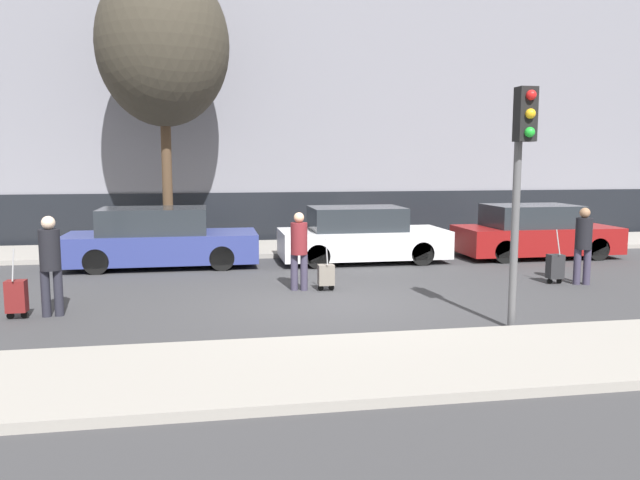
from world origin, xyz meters
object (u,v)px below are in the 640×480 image
(trolley_center, at_px, (326,275))
(traffic_light, at_px, (521,159))
(pedestrian_left, at_px, (50,260))
(trolley_right, at_px, (555,267))
(parked_car_0, at_px, (160,239))
(bare_tree_near_crossing, at_px, (163,46))
(parked_car_1, at_px, (361,236))
(parked_car_2, at_px, (535,233))
(pedestrian_center, at_px, (299,247))
(trolley_left, at_px, (16,296))
(pedestrian_right, at_px, (583,241))
(parked_bicycle, at_px, (318,233))

(trolley_center, distance_m, traffic_light, 4.77)
(pedestrian_left, height_order, trolley_right, pedestrian_left)
(parked_car_0, height_order, bare_tree_near_crossing, bare_tree_near_crossing)
(parked_car_1, bearing_deg, bare_tree_near_crossing, 155.63)
(pedestrian_left, relative_size, trolley_center, 1.59)
(parked_car_2, xyz_separation_m, pedestrian_left, (-11.39, -4.65, 0.30))
(pedestrian_center, bearing_deg, bare_tree_near_crossing, -46.75)
(pedestrian_center, relative_size, traffic_light, 0.43)
(trolley_left, height_order, pedestrian_right, pedestrian_right)
(pedestrian_left, xyz_separation_m, trolley_center, (4.96, 1.25, -0.65))
(trolley_right, bearing_deg, pedestrian_center, 176.89)
(parked_car_1, xyz_separation_m, pedestrian_center, (-2.10, -3.30, 0.23))
(parked_car_0, bearing_deg, parked_car_1, -1.40)
(parked_car_0, bearing_deg, pedestrian_center, -48.71)
(parked_car_0, height_order, parked_bicycle, parked_car_0)
(pedestrian_center, distance_m, trolley_right, 5.53)
(trolley_center, distance_m, trolley_right, 4.97)
(pedestrian_right, height_order, traffic_light, traffic_light)
(trolley_left, xyz_separation_m, pedestrian_center, (4.97, 1.48, 0.52))
(pedestrian_left, bearing_deg, pedestrian_center, 8.93)
(pedestrian_center, xyz_separation_m, pedestrian_right, (6.02, -0.46, 0.03))
(pedestrian_center, distance_m, traffic_light, 4.92)
(trolley_right, relative_size, bare_tree_near_crossing, 0.15)
(pedestrian_right, bearing_deg, trolley_center, -165.80)
(parked_car_1, distance_m, pedestrian_left, 8.05)
(parked_car_1, xyz_separation_m, trolley_left, (-7.07, -4.79, -0.29))
(trolley_center, bearing_deg, trolley_right, -1.73)
(pedestrian_center, bearing_deg, trolley_right, -167.55)
(parked_car_1, height_order, pedestrian_center, pedestrian_center)
(pedestrian_left, height_order, parked_bicycle, pedestrian_left)
(trolley_center, bearing_deg, pedestrian_left, -165.81)
(trolley_center, bearing_deg, parked_car_2, 27.84)
(parked_bicycle, relative_size, bare_tree_near_crossing, 0.23)
(pedestrian_left, bearing_deg, trolley_right, -2.30)
(pedestrian_right, bearing_deg, trolley_left, -157.21)
(parked_car_0, bearing_deg, traffic_light, -50.01)
(trolley_center, bearing_deg, trolley_left, -166.34)
(trolley_center, height_order, traffic_light, traffic_light)
(pedestrian_left, xyz_separation_m, bare_tree_near_crossing, (1.50, 6.98, 4.75))
(parked_bicycle, bearing_deg, parked_car_2, -22.83)
(trolley_right, relative_size, traffic_light, 0.32)
(parked_car_1, xyz_separation_m, pedestrian_left, (-6.52, -4.70, 0.30))
(parked_car_0, distance_m, parked_car_1, 5.11)
(pedestrian_center, bearing_deg, trolley_center, 179.93)
(parked_car_2, distance_m, pedestrian_left, 12.30)
(bare_tree_near_crossing, bearing_deg, pedestrian_right, -34.02)
(pedestrian_left, bearing_deg, trolley_left, -179.94)
(pedestrian_left, relative_size, pedestrian_right, 1.04)
(trolley_center, distance_m, pedestrian_right, 5.53)
(trolley_center, relative_size, bare_tree_near_crossing, 0.14)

